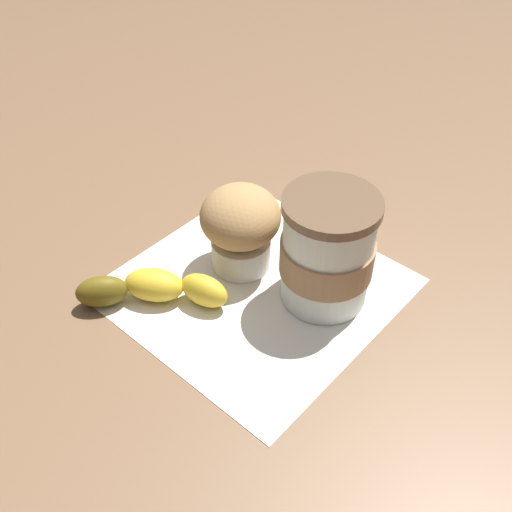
{
  "coord_description": "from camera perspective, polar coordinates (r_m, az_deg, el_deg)",
  "views": [
    {
      "loc": [
        0.25,
        0.37,
        0.45
      ],
      "look_at": [
        0.0,
        0.0,
        0.05
      ],
      "focal_mm": 42.0,
      "sensor_mm": 36.0,
      "label": 1
    }
  ],
  "objects": [
    {
      "name": "paper_napkin",
      "position": [
        0.64,
        -0.0,
        -2.97
      ],
      "size": [
        0.32,
        0.32,
        0.0
      ],
      "primitive_type": "cube",
      "rotation": [
        0.0,
        0.0,
        0.24
      ],
      "color": "white",
      "rests_on": "ground_plane"
    },
    {
      "name": "ground_plane",
      "position": [
        0.64,
        -0.0,
        -3.02
      ],
      "size": [
        3.0,
        3.0,
        0.0
      ],
      "primitive_type": "plane",
      "color": "brown"
    },
    {
      "name": "banana",
      "position": [
        0.62,
        -9.73,
        -3.05
      ],
      "size": [
        0.14,
        0.11,
        0.03
      ],
      "color": "gold",
      "rests_on": "paper_napkin"
    },
    {
      "name": "muffin",
      "position": [
        0.63,
        -1.48,
        2.95
      ],
      "size": [
        0.09,
        0.09,
        0.1
      ],
      "color": "white",
      "rests_on": "paper_napkin"
    },
    {
      "name": "coffee_cup",
      "position": [
        0.59,
        6.81,
        0.45
      ],
      "size": [
        0.1,
        0.1,
        0.12
      ],
      "color": "silver",
      "rests_on": "paper_napkin"
    }
  ]
}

